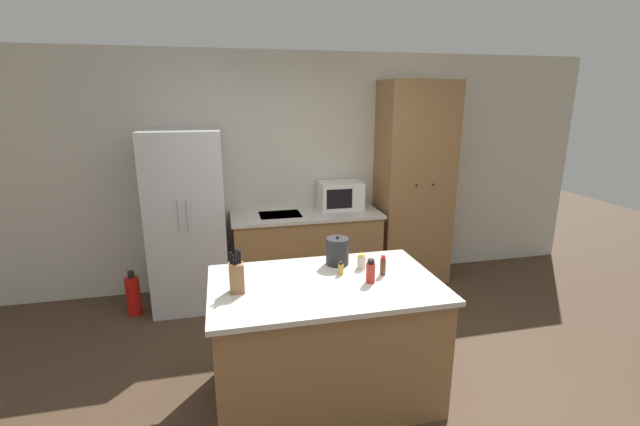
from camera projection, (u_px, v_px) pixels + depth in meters
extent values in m
plane|color=#423021|center=(354.00, 408.00, 3.00)|extent=(14.00, 14.00, 0.00)
cube|color=beige|center=(295.00, 172.00, 4.86)|extent=(7.20, 0.06, 2.60)
cube|color=#B7BABC|center=(188.00, 220.00, 4.34)|extent=(0.74, 0.70, 1.82)
cylinder|color=silver|center=(179.00, 216.00, 3.95)|extent=(0.02, 0.02, 0.30)
cylinder|color=silver|center=(188.00, 215.00, 3.97)|extent=(0.02, 0.02, 0.30)
cube|color=olive|center=(306.00, 253.00, 4.78)|extent=(1.58, 0.61, 0.86)
cube|color=beige|center=(306.00, 214.00, 4.66)|extent=(1.62, 0.65, 0.03)
cube|color=#9EA0A3|center=(280.00, 215.00, 4.60)|extent=(0.44, 0.34, 0.01)
cube|color=olive|center=(414.00, 184.00, 4.91)|extent=(0.80, 0.53, 2.30)
sphere|color=black|center=(417.00, 185.00, 4.62)|extent=(0.02, 0.02, 0.02)
sphere|color=black|center=(433.00, 185.00, 4.66)|extent=(0.02, 0.02, 0.02)
cube|color=olive|center=(325.00, 341.00, 3.05)|extent=(1.51, 0.91, 0.85)
cube|color=beige|center=(325.00, 284.00, 2.94)|extent=(1.57, 0.97, 0.03)
cube|color=white|center=(340.00, 195.00, 4.82)|extent=(0.48, 0.35, 0.30)
cube|color=black|center=(340.00, 199.00, 4.64)|extent=(0.29, 0.01, 0.21)
cube|color=olive|center=(237.00, 278.00, 2.75)|extent=(0.09, 0.08, 0.20)
cylinder|color=black|center=(231.00, 258.00, 2.72)|extent=(0.02, 0.02, 0.08)
cylinder|color=black|center=(233.00, 260.00, 2.71)|extent=(0.02, 0.02, 0.07)
cylinder|color=black|center=(236.00, 256.00, 2.71)|extent=(0.02, 0.02, 0.11)
cylinder|color=black|center=(238.00, 257.00, 2.73)|extent=(0.02, 0.02, 0.09)
cylinder|color=black|center=(240.00, 257.00, 2.74)|extent=(0.02, 0.02, 0.08)
cylinder|color=gold|center=(341.00, 269.00, 3.05)|extent=(0.04, 0.04, 0.08)
cylinder|color=black|center=(341.00, 263.00, 3.04)|extent=(0.03, 0.03, 0.02)
cylinder|color=#563319|center=(383.00, 267.00, 3.04)|extent=(0.04, 0.04, 0.12)
cylinder|color=red|center=(383.00, 257.00, 3.02)|extent=(0.03, 0.03, 0.03)
cylinder|color=beige|center=(362.00, 262.00, 3.16)|extent=(0.06, 0.06, 0.09)
cylinder|color=#E5DB4C|center=(362.00, 255.00, 3.14)|extent=(0.05, 0.05, 0.02)
cylinder|color=#B2281E|center=(371.00, 273.00, 2.91)|extent=(0.06, 0.06, 0.14)
cylinder|color=black|center=(371.00, 261.00, 2.89)|extent=(0.05, 0.05, 0.03)
cylinder|color=#232326|center=(337.00, 251.00, 3.23)|extent=(0.17, 0.17, 0.20)
sphere|color=#262628|center=(338.00, 237.00, 3.20)|extent=(0.02, 0.02, 0.02)
cylinder|color=red|center=(133.00, 296.00, 4.26)|extent=(0.14, 0.14, 0.39)
cylinder|color=black|center=(131.00, 275.00, 4.20)|extent=(0.06, 0.06, 0.07)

